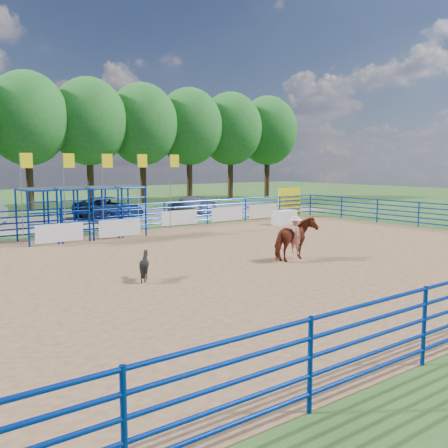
# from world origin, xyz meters

# --- Properties ---
(ground) EXTENTS (120.00, 120.00, 0.00)m
(ground) POSITION_xyz_m (0.00, 0.00, 0.00)
(ground) COLOR #396026
(ground) RESTS_ON ground
(arena_dirt) EXTENTS (30.00, 20.00, 0.02)m
(arena_dirt) POSITION_xyz_m (0.00, 0.00, 0.01)
(arena_dirt) COLOR #956C4A
(arena_dirt) RESTS_ON ground
(gravel_strip) EXTENTS (40.00, 10.00, 0.01)m
(gravel_strip) POSITION_xyz_m (0.00, 17.00, 0.01)
(gravel_strip) COLOR gray
(gravel_strip) RESTS_ON ground
(announcer_table) EXTENTS (1.67, 0.94, 0.85)m
(announcer_table) POSITION_xyz_m (9.71, 7.11, 0.44)
(announcer_table) COLOR silver
(announcer_table) RESTS_ON arena_dirt
(horse_and_rider) EXTENTS (2.05, 1.18, 2.33)m
(horse_and_rider) POSITION_xyz_m (2.15, -1.45, 0.90)
(horse_and_rider) COLOR maroon
(horse_and_rider) RESTS_ON arena_dirt
(calf) EXTENTS (1.01, 0.94, 0.94)m
(calf) POSITION_xyz_m (-3.99, -0.91, 0.49)
(calf) COLOR black
(calf) RESTS_ON arena_dirt
(car_c) EXTENTS (3.66, 5.78, 1.49)m
(car_c) POSITION_xyz_m (2.18, 15.96, 0.75)
(car_c) COLOR #151934
(car_c) RESTS_ON gravel_strip
(car_d) EXTENTS (1.99, 4.61, 1.32)m
(car_d) POSITION_xyz_m (8.71, 15.97, 0.67)
(car_d) COLOR slate
(car_d) RESTS_ON gravel_strip
(perimeter_fence) EXTENTS (30.10, 20.10, 1.50)m
(perimeter_fence) POSITION_xyz_m (0.00, 0.00, 0.75)
(perimeter_fence) COLOR #062891
(perimeter_fence) RESTS_ON ground
(chute_assembly) EXTENTS (19.32, 2.41, 4.20)m
(chute_assembly) POSITION_xyz_m (-1.90, 8.84, 1.26)
(chute_assembly) COLOR #062891
(chute_assembly) RESTS_ON ground
(treeline) EXTENTS (56.40, 6.40, 11.24)m
(treeline) POSITION_xyz_m (0.00, 26.00, 7.53)
(treeline) COLOR #3F2B19
(treeline) RESTS_ON ground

